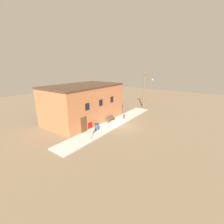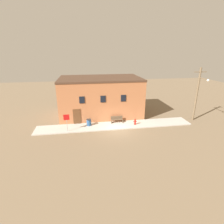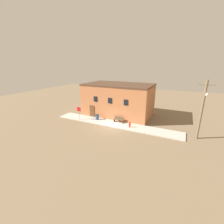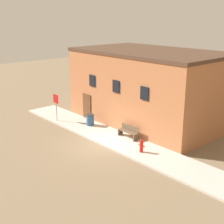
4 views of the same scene
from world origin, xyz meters
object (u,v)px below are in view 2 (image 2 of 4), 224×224
object	(u,v)px
bench	(117,119)
trash_bin	(89,122)
stop_sign	(67,120)
utility_pole	(197,93)
fire_hydrant	(135,122)

from	to	relation	value
bench	trash_bin	xyz separation A→B (m)	(-3.85, -0.41, -0.00)
bench	trash_bin	size ratio (longest dim) A/B	1.83
stop_sign	utility_pole	world-z (taller)	utility_pole
stop_sign	bench	distance (m)	6.86
fire_hydrant	bench	distance (m)	2.54
fire_hydrant	bench	xyz separation A→B (m)	(-2.28, 1.11, 0.03)
fire_hydrant	stop_sign	bearing A→B (deg)	-175.60
fire_hydrant	bench	size ratio (longest dim) A/B	0.51
stop_sign	utility_pole	size ratio (longest dim) A/B	0.29
stop_sign	trash_bin	distance (m)	3.21
bench	stop_sign	bearing A→B (deg)	-164.70
utility_pole	fire_hydrant	bearing A→B (deg)	-176.71
utility_pole	stop_sign	bearing A→B (deg)	-176.16
bench	utility_pole	distance (m)	11.73
stop_sign	bench	world-z (taller)	stop_sign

